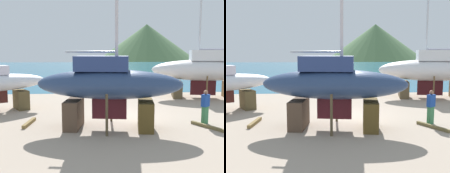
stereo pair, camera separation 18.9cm
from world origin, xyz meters
TOP-DOWN VIEW (x-y plane):
  - ground_plane at (0.00, -3.96)m, footprint 51.37×51.37m
  - sea_water at (0.00, 43.48)m, footprint 161.43×69.21m
  - headland_hill at (24.93, 118.50)m, footprint 92.60×92.60m
  - sailboat_mid_port at (-1.18, -2.19)m, footprint 7.22×3.32m
  - sailboat_far_slipway at (6.96, 6.04)m, footprint 8.64×4.47m
  - worker at (3.80, -1.76)m, footprint 0.50×0.45m
  - timber_plank_far at (-5.19, -1.24)m, footprint 0.35×1.72m
  - timber_long_fore at (3.62, -2.53)m, footprint 1.05×1.76m

SIDE VIEW (x-z plane):
  - ground_plane at x=0.00m, z-range 0.00..0.00m
  - sea_water at x=0.00m, z-range 0.00..0.00m
  - headland_hill at x=24.93m, z-range -16.73..16.73m
  - timber_long_fore at x=3.62m, z-range 0.00..0.15m
  - timber_plank_far at x=-5.19m, z-range 0.00..0.17m
  - worker at x=3.80m, z-range 0.03..1.78m
  - sailboat_mid_port at x=-1.18m, z-range -4.19..8.37m
  - sailboat_far_slipway at x=6.96m, z-range -4.53..8.95m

